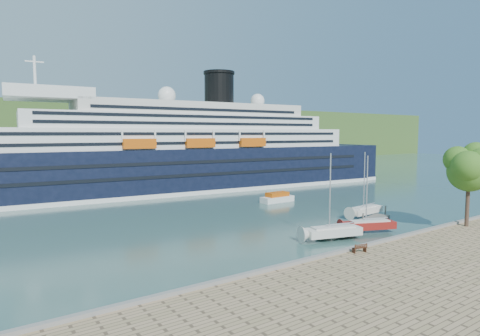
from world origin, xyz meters
TOP-DOWN VIEW (x-y plane):
  - ground at (0.00, 0.00)m, footprint 400.00×400.00m
  - far_hillside at (0.00, 145.00)m, footprint 400.00×50.00m
  - quay_coping at (0.00, -0.20)m, footprint 220.00×0.50m
  - cruise_ship at (-4.45, 54.83)m, footprint 121.80×27.87m
  - park_bench at (-9.70, -1.20)m, footprint 1.65×1.03m
  - promenade_tree at (10.70, -1.64)m, footprint 6.95×6.95m
  - floating_pontoon at (2.36, 8.86)m, footprint 17.89×6.25m
  - sailboat_white_near at (-5.47, 6.02)m, footprint 8.01×4.19m
  - sailboat_red at (1.21, 5.89)m, footprint 7.57×4.72m
  - sailboat_white_far at (9.04, 12.62)m, footprint 7.51×2.65m
  - tender_launch at (6.34, 30.38)m, footprint 6.73×2.44m

SIDE VIEW (x-z plane):
  - ground at x=0.00m, z-range 0.00..0.00m
  - floating_pontoon at x=2.36m, z-range 0.00..0.40m
  - tender_launch at x=6.34m, z-range 0.00..1.85m
  - quay_coping at x=0.00m, z-range 1.00..1.30m
  - park_bench at x=-9.70m, z-range 1.00..1.99m
  - sailboat_red at x=1.21m, z-range 0.00..9.49m
  - sailboat_white_far at x=9.04m, z-range 0.00..9.51m
  - sailboat_white_near at x=-5.47m, z-range 0.00..9.97m
  - promenade_tree at x=10.70m, z-range 1.00..12.52m
  - far_hillside at x=0.00m, z-range 0.00..24.00m
  - cruise_ship at x=-4.45m, z-range 0.00..27.11m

